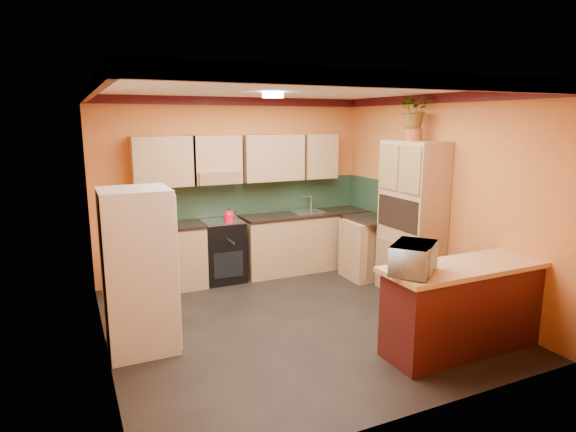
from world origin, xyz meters
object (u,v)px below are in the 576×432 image
object	(u,v)px
fridge	(138,271)
pantry	(412,219)
stove	(222,251)
base_cabinets_back	(261,247)
microwave	(414,258)
breakfast_bar	(466,309)

from	to	relation	value
fridge	pantry	distance (m)	3.61
stove	pantry	world-z (taller)	pantry
base_cabinets_back	microwave	distance (m)	3.27
breakfast_bar	microwave	size ratio (longest dim) A/B	3.42
fridge	microwave	world-z (taller)	fridge
base_cabinets_back	pantry	xyz separation A→B (m)	(1.55, -1.62, 0.61)
base_cabinets_back	pantry	world-z (taller)	pantry
fridge	breakfast_bar	size ratio (longest dim) A/B	0.94
microwave	fridge	bearing A→B (deg)	110.00
base_cabinets_back	microwave	world-z (taller)	microwave
stove	breakfast_bar	size ratio (longest dim) A/B	0.51
base_cabinets_back	breakfast_bar	bearing A→B (deg)	-72.48
base_cabinets_back	fridge	size ratio (longest dim) A/B	2.15
base_cabinets_back	pantry	distance (m)	2.32
base_cabinets_back	microwave	bearing A→B (deg)	-84.92
base_cabinets_back	fridge	bearing A→B (deg)	-139.41
pantry	microwave	world-z (taller)	pantry
pantry	breakfast_bar	world-z (taller)	pantry
pantry	fridge	bearing A→B (deg)	-177.76
pantry	breakfast_bar	size ratio (longest dim) A/B	1.17
fridge	breakfast_bar	xyz separation A→B (m)	(3.06, -1.44, -0.41)
breakfast_bar	microwave	world-z (taller)	microwave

